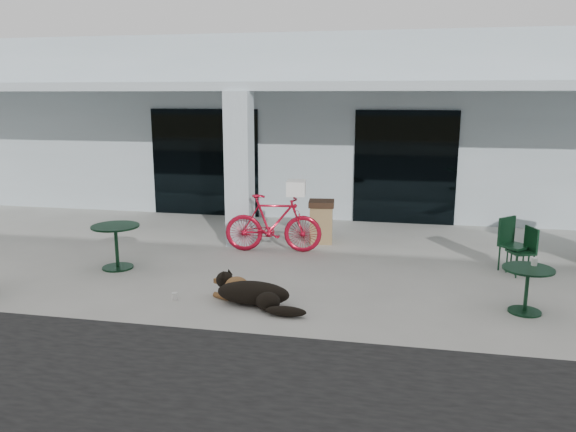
% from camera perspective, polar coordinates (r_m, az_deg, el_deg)
% --- Properties ---
extents(ground, '(80.00, 80.00, 0.00)m').
position_cam_1_polar(ground, '(9.26, 0.21, -7.01)').
color(ground, beige).
rests_on(ground, ground).
extents(building, '(22.00, 7.00, 4.50)m').
position_cam_1_polar(building, '(17.18, 5.80, 9.51)').
color(building, silver).
rests_on(building, ground).
extents(storefront_glass_left, '(2.80, 0.06, 2.70)m').
position_cam_1_polar(storefront_glass_left, '(14.52, -8.43, 5.38)').
color(storefront_glass_left, black).
rests_on(storefront_glass_left, ground).
extents(storefront_glass_right, '(2.40, 0.06, 2.70)m').
position_cam_1_polar(storefront_glass_right, '(13.67, 11.79, 4.83)').
color(storefront_glass_right, black).
rests_on(storefront_glass_right, ground).
extents(column, '(0.50, 0.50, 3.12)m').
position_cam_1_polar(column, '(11.44, -4.94, 4.70)').
color(column, silver).
rests_on(column, ground).
extents(overhang, '(22.00, 2.80, 0.18)m').
position_cam_1_polar(overhang, '(12.30, 3.56, 12.95)').
color(overhang, silver).
rests_on(overhang, column).
extents(bicycle, '(1.96, 0.76, 1.15)m').
position_cam_1_polar(bicycle, '(11.03, -1.51, -0.75)').
color(bicycle, '#A90D25').
rests_on(bicycle, ground).
extents(laundry_basket, '(0.41, 0.51, 0.28)m').
position_cam_1_polar(laundry_basket, '(10.86, 0.84, 2.88)').
color(laundry_basket, white).
rests_on(laundry_basket, bicycle).
extents(dog, '(1.33, 0.90, 0.42)m').
position_cam_1_polar(dog, '(8.35, -3.56, -7.69)').
color(dog, black).
rests_on(dog, ground).
extents(cup_near_dog, '(0.10, 0.10, 0.11)m').
position_cam_1_polar(cup_near_dog, '(8.77, -11.44, -7.99)').
color(cup_near_dog, white).
rests_on(cup_near_dog, ground).
extents(cafe_table_near, '(1.07, 1.07, 0.79)m').
position_cam_1_polar(cafe_table_near, '(10.47, -17.02, -3.02)').
color(cafe_table_near, '#12361F').
rests_on(cafe_table_near, ground).
extents(cafe_table_far, '(0.92, 0.92, 0.66)m').
position_cam_1_polar(cafe_table_far, '(8.72, 23.06, -6.97)').
color(cafe_table_far, '#12361F').
rests_on(cafe_table_far, ground).
extents(cafe_chair_far_a, '(0.63, 0.63, 0.95)m').
position_cam_1_polar(cafe_chair_far_a, '(10.60, 22.07, -2.76)').
color(cafe_chair_far_a, '#12361F').
rests_on(cafe_chair_far_a, ground).
extents(cafe_chair_far_b, '(0.52, 0.50, 0.84)m').
position_cam_1_polar(cafe_chair_far_b, '(10.44, 22.59, -3.34)').
color(cafe_chair_far_b, '#12361F').
rests_on(cafe_chair_far_b, ground).
extents(cup_on_table, '(0.11, 0.11, 0.11)m').
position_cam_1_polar(cup_on_table, '(8.77, 23.74, -4.26)').
color(cup_on_table, white).
rests_on(cup_on_table, cafe_table_far).
extents(trash_receptacle, '(0.58, 0.58, 0.89)m').
position_cam_1_polar(trash_receptacle, '(11.78, 3.40, -0.57)').
color(trash_receptacle, olive).
rests_on(trash_receptacle, ground).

